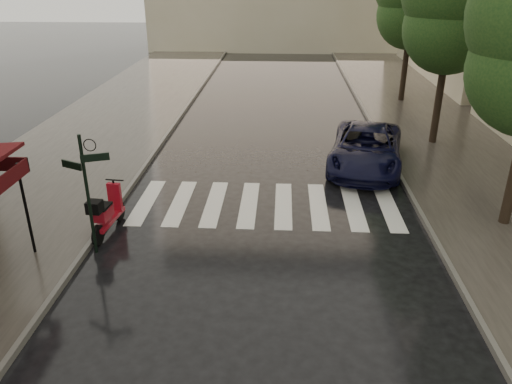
{
  "coord_description": "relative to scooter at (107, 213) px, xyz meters",
  "views": [
    {
      "loc": [
        3.4,
        -7.6,
        6.55
      ],
      "look_at": [
        2.79,
        3.81,
        1.4
      ],
      "focal_mm": 35.0,
      "sensor_mm": 36.0,
      "label": 1
    }
  ],
  "objects": [
    {
      "name": "crosswalk",
      "position": [
        4.18,
        1.98,
        -0.58
      ],
      "size": [
        7.85,
        3.2,
        0.01
      ],
      "color": "silver",
      "rests_on": "ground"
    },
    {
      "name": "parked_car",
      "position": [
        7.61,
        5.3,
        0.13
      ],
      "size": [
        3.36,
        5.56,
        1.44
      ],
      "primitive_type": "imported",
      "rotation": [
        0.0,
        0.0,
        -0.2
      ],
      "color": "black",
      "rests_on": "ground"
    },
    {
      "name": "signpost",
      "position": [
        0.02,
        -1.02,
        1.24
      ],
      "size": [
        1.17,
        0.29,
        3.1
      ],
      "color": "black",
      "rests_on": "ground"
    },
    {
      "name": "sidewalk_far",
      "position": [
        11.46,
        7.98,
        -0.53
      ],
      "size": [
        5.5,
        60.0,
        0.12
      ],
      "primitive_type": "cube",
      "color": "#38332D",
      "rests_on": "ground"
    },
    {
      "name": "ground",
      "position": [
        1.21,
        -4.02,
        -0.59
      ],
      "size": [
        120.0,
        120.0,
        0.0
      ],
      "primitive_type": "plane",
      "color": "black",
      "rests_on": "ground"
    },
    {
      "name": "sidewalk_near",
      "position": [
        -3.29,
        7.98,
        -0.53
      ],
      "size": [
        6.0,
        60.0,
        0.12
      ],
      "primitive_type": "cube",
      "color": "#38332D",
      "rests_on": "ground"
    },
    {
      "name": "curb_far",
      "position": [
        8.66,
        7.98,
        -0.51
      ],
      "size": [
        0.12,
        60.0,
        0.16
      ],
      "primitive_type": "cube",
      "color": "#595651",
      "rests_on": "ground"
    },
    {
      "name": "scooter",
      "position": [
        0.0,
        0.0,
        0.0
      ],
      "size": [
        0.57,
        1.93,
        1.27
      ],
      "rotation": [
        0.0,
        0.0,
        -0.09
      ],
      "color": "black",
      "rests_on": "ground"
    },
    {
      "name": "curb_near",
      "position": [
        -0.24,
        7.98,
        -0.51
      ],
      "size": [
        0.12,
        60.0,
        0.16
      ],
      "primitive_type": "cube",
      "color": "#595651",
      "rests_on": "ground"
    }
  ]
}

